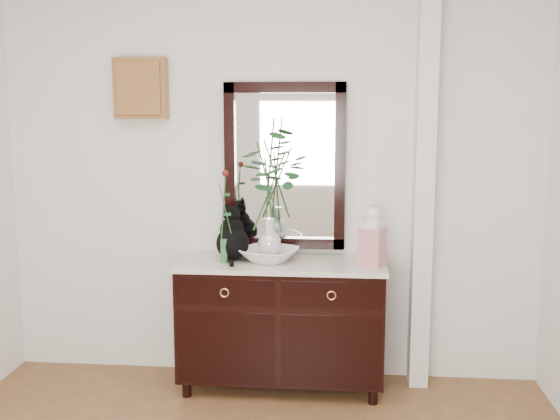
# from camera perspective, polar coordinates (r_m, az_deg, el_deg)

# --- Properties ---
(wall_back) EXTENTS (3.60, 0.04, 2.70)m
(wall_back) POSITION_cam_1_polar(r_m,az_deg,el_deg) (4.37, -0.89, 2.67)
(wall_back) COLOR silver
(wall_back) RESTS_ON ground
(pilaster) EXTENTS (0.12, 0.20, 2.70)m
(pilaster) POSITION_cam_1_polar(r_m,az_deg,el_deg) (4.30, 12.38, 2.36)
(pilaster) COLOR silver
(pilaster) RESTS_ON ground
(sideboard) EXTENTS (1.33, 0.52, 0.82)m
(sideboard) POSITION_cam_1_polar(r_m,az_deg,el_deg) (4.30, 0.12, -9.39)
(sideboard) COLOR black
(sideboard) RESTS_ON ground
(wall_mirror) EXTENTS (0.80, 0.06, 1.10)m
(wall_mirror) POSITION_cam_1_polar(r_m,az_deg,el_deg) (4.34, 0.41, 3.82)
(wall_mirror) COLOR black
(wall_mirror) RESTS_ON wall_back
(key_cabinet) EXTENTS (0.35, 0.10, 0.40)m
(key_cabinet) POSITION_cam_1_polar(r_m,az_deg,el_deg) (4.48, -12.02, 10.31)
(key_cabinet) COLOR brown
(key_cabinet) RESTS_ON wall_back
(cat) EXTENTS (0.30, 0.35, 0.35)m
(cat) POSITION_cam_1_polar(r_m,az_deg,el_deg) (4.25, -4.16, -1.98)
(cat) COLOR black
(cat) RESTS_ON sideboard
(lotus_bowl) EXTENTS (0.45, 0.45, 0.09)m
(lotus_bowl) POSITION_cam_1_polar(r_m,az_deg,el_deg) (4.20, -0.93, -3.92)
(lotus_bowl) COLOR white
(lotus_bowl) RESTS_ON sideboard
(vase_branches) EXTENTS (0.49, 0.49, 0.91)m
(vase_branches) POSITION_cam_1_polar(r_m,az_deg,el_deg) (4.12, -0.95, 1.91)
(vase_branches) COLOR silver
(vase_branches) RESTS_ON lotus_bowl
(bud_vase_rose) EXTENTS (0.07, 0.07, 0.60)m
(bud_vase_rose) POSITION_cam_1_polar(r_m,az_deg,el_deg) (4.13, -4.93, -0.51)
(bud_vase_rose) COLOR #32693C
(bud_vase_rose) RESTS_ON sideboard
(ginger_jar) EXTENTS (0.19, 0.19, 0.39)m
(ginger_jar) POSITION_cam_1_polar(r_m,az_deg,el_deg) (4.09, 8.04, -2.21)
(ginger_jar) COLOR white
(ginger_jar) RESTS_ON sideboard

